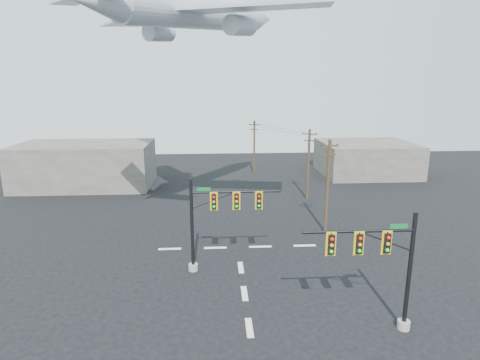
{
  "coord_description": "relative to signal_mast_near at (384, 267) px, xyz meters",
  "views": [
    {
      "loc": [
        -1.87,
        -21.06,
        14.31
      ],
      "look_at": [
        -0.25,
        5.0,
        7.88
      ],
      "focal_mm": 30.0,
      "sensor_mm": 36.0,
      "label": 1
    }
  ],
  "objects": [
    {
      "name": "signal_mast_far",
      "position": [
        -9.6,
        8.43,
        0.05
      ],
      "size": [
        7.12,
        0.81,
        7.34
      ],
      "color": "gray",
      "rests_on": "ground"
    },
    {
      "name": "utility_pole_a",
      "position": [
        1.16,
        15.86,
        0.66
      ],
      "size": [
        1.78,
        0.64,
        9.1
      ],
      "rotation": [
        0.0,
        0.0,
        0.29
      ],
      "color": "#49351F",
      "rests_on": "ground"
    },
    {
      "name": "utility_pole_b",
      "position": [
        1.94,
        27.26,
        0.48
      ],
      "size": [
        1.73,
        0.6,
        8.75
      ],
      "rotation": [
        0.0,
        0.0,
        -0.28
      ],
      "color": "#49351F",
      "rests_on": "ground"
    },
    {
      "name": "lane_markings",
      "position": [
        -7.57,
        6.05,
        -4.09
      ],
      "size": [
        14.0,
        21.2,
        0.01
      ],
      "color": "white",
      "rests_on": "ground"
    },
    {
      "name": "ground",
      "position": [
        -7.57,
        0.72,
        -4.1
      ],
      "size": [
        120.0,
        120.0,
        0.0
      ],
      "primitive_type": "plane",
      "color": "black",
      "rests_on": "ground"
    },
    {
      "name": "building_right",
      "position": [
        14.43,
        40.72,
        -1.6
      ],
      "size": [
        14.0,
        12.0,
        5.0
      ],
      "primitive_type": "cube",
      "color": "slate",
      "rests_on": "ground"
    },
    {
      "name": "utility_pole_c",
      "position": [
        -3.32,
        41.84,
        0.28
      ],
      "size": [
        1.71,
        0.29,
        8.37
      ],
      "rotation": [
        0.0,
        0.0,
        -0.1
      ],
      "color": "#49351F",
      "rests_on": "ground"
    },
    {
      "name": "building_left",
      "position": [
        -27.57,
        35.72,
        -1.1
      ],
      "size": [
        18.0,
        10.0,
        6.0
      ],
      "primitive_type": "cube",
      "color": "slate",
      "rests_on": "ground"
    },
    {
      "name": "power_lines",
      "position": [
        0.26,
        29.04,
        3.98
      ],
      "size": [
        6.84,
        25.99,
        0.38
      ],
      "color": "black"
    },
    {
      "name": "airliner",
      "position": [
        -10.76,
        18.5,
        16.22
      ],
      "size": [
        21.95,
        24.16,
        7.17
      ],
      "rotation": [
        0.0,
        -0.07,
        0.94
      ],
      "color": "silver"
    },
    {
      "name": "signal_mast_near",
      "position": [
        0.0,
        0.0,
        0.0
      ],
      "size": [
        6.68,
        0.8,
        7.29
      ],
      "color": "gray",
      "rests_on": "ground"
    }
  ]
}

